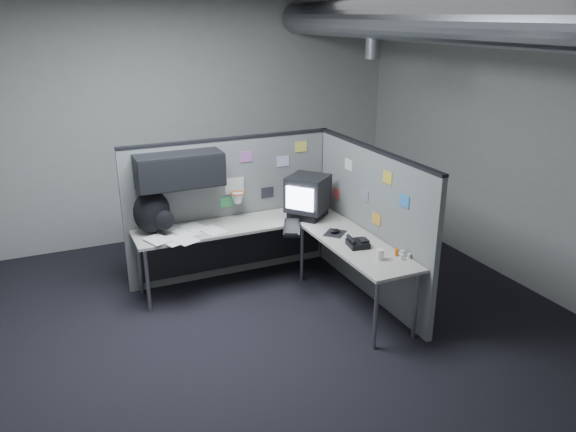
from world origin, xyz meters
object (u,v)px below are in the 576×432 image
monitor (308,196)px  backpack (153,213)px  desk (270,239)px  keyboard (292,227)px  phone (357,243)px

monitor → backpack: (-1.70, 0.20, -0.02)m
desk → monitor: 0.67m
monitor → backpack: monitor is taller
keyboard → phone: 0.80m
backpack → monitor: bearing=-26.2°
desk → keyboard: keyboard is taller
monitor → keyboard: monitor is taller
keyboard → backpack: size_ratio=1.10×
monitor → desk: bearing=-156.7°
desk → backpack: bearing=162.2°
keyboard → phone: size_ratio=2.18×
desk → keyboard: size_ratio=4.50×
monitor → backpack: size_ratio=1.25×
desk → phone: size_ratio=9.82×
backpack → desk: bearing=-37.4°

